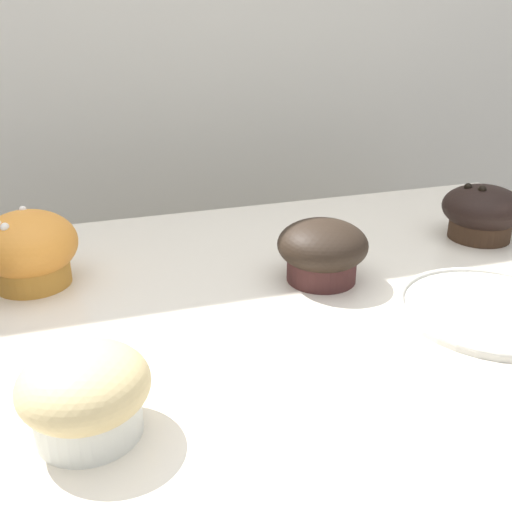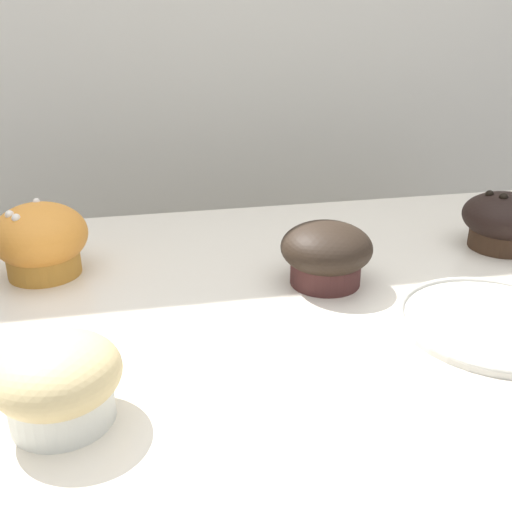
# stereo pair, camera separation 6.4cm
# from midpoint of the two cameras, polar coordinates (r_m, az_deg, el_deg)

# --- Properties ---
(wall_back) EXTENTS (3.20, 0.10, 1.80)m
(wall_back) POSITION_cam_midpoint_polar(r_m,az_deg,el_deg) (1.18, -3.88, 9.22)
(wall_back) COLOR beige
(wall_back) RESTS_ON ground
(muffin_front_center) EXTENTS (0.11, 0.11, 0.09)m
(muffin_front_center) POSITION_cam_midpoint_polar(r_m,az_deg,el_deg) (0.72, -17.47, 1.37)
(muffin_front_center) COLOR #C48431
(muffin_front_center) RESTS_ON display_counter
(muffin_back_left) EXTENTS (0.10, 0.10, 0.07)m
(muffin_back_left) POSITION_cam_midpoint_polar(r_m,az_deg,el_deg) (0.67, 9.40, 0.21)
(muffin_back_left) COLOR #452321
(muffin_back_left) RESTS_ON display_counter
(muffin_back_right) EXTENTS (0.10, 0.10, 0.07)m
(muffin_back_right) POSITION_cam_midpoint_polar(r_m,az_deg,el_deg) (0.47, -14.62, -11.57)
(muffin_back_right) COLOR white
(muffin_back_right) RESTS_ON display_counter
(muffin_front_left) EXTENTS (0.11, 0.11, 0.08)m
(muffin_front_left) POSITION_cam_midpoint_polar(r_m,az_deg,el_deg) (0.84, 24.60, 3.04)
(muffin_front_left) COLOR #392619
(muffin_front_left) RESTS_ON display_counter
(serving_plate) EXTENTS (0.19, 0.19, 0.01)m
(serving_plate) POSITION_cam_midpoint_polar(r_m,az_deg,el_deg) (0.65, 24.44, -5.75)
(serving_plate) COLOR beige
(serving_plate) RESTS_ON display_counter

